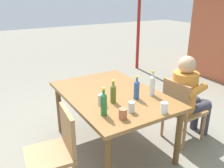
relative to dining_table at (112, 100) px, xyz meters
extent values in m
plane|color=gray|center=(0.00, 0.00, -0.67)|extent=(24.00, 24.00, 0.00)
cube|color=olive|center=(0.00, 0.00, 0.06)|extent=(1.56, 1.07, 0.04)
cylinder|color=brown|center=(-0.70, -0.46, -0.31)|extent=(0.07, 0.07, 0.71)
cylinder|color=brown|center=(0.70, -0.46, -0.31)|extent=(0.07, 0.07, 0.71)
cylinder|color=brown|center=(-0.70, 0.46, -0.31)|extent=(0.07, 0.07, 0.71)
cylinder|color=brown|center=(0.70, 0.46, -0.31)|extent=(0.07, 0.07, 0.71)
cube|color=#A37547|center=(0.35, 0.92, -0.24)|extent=(0.46, 0.46, 0.04)
cube|color=#A37547|center=(0.36, 0.72, -0.01)|extent=(0.42, 0.06, 0.42)
cylinder|color=#A37547|center=(0.53, 1.11, -0.46)|extent=(0.04, 0.04, 0.41)
cylinder|color=#A37547|center=(0.15, 1.10, -0.46)|extent=(0.04, 0.04, 0.41)
cylinder|color=#A37547|center=(0.55, 0.74, -0.46)|extent=(0.04, 0.04, 0.41)
cylinder|color=#A37547|center=(0.17, 0.72, -0.46)|extent=(0.04, 0.04, 0.41)
cube|color=#A37547|center=(0.35, -0.92, -0.24)|extent=(0.48, 0.48, 0.04)
cube|color=#A37547|center=(0.37, -0.72, -0.01)|extent=(0.42, 0.08, 0.42)
cylinder|color=#A37547|center=(0.14, -1.09, -0.46)|extent=(0.04, 0.04, 0.41)
cylinder|color=#A37547|center=(0.18, -0.71, -0.46)|extent=(0.04, 0.04, 0.41)
cylinder|color=orange|center=(0.35, 0.87, 0.04)|extent=(0.32, 0.32, 0.52)
sphere|color=tan|center=(0.35, 0.87, 0.40)|extent=(0.22, 0.22, 0.22)
cylinder|color=#383847|center=(0.44, 1.07, -0.22)|extent=(0.14, 0.40, 0.14)
cylinder|color=#383847|center=(0.44, 1.27, -0.44)|extent=(0.11, 0.11, 0.45)
cylinder|color=orange|center=(0.54, 0.87, 0.12)|extent=(0.09, 0.31, 0.16)
cylinder|color=#383847|center=(0.26, 1.07, -0.22)|extent=(0.14, 0.40, 0.14)
cylinder|color=#383847|center=(0.26, 1.27, -0.44)|extent=(0.11, 0.11, 0.45)
cylinder|color=orange|center=(0.16, 0.87, 0.12)|extent=(0.09, 0.31, 0.16)
cylinder|color=#2D56A3|center=(0.28, 0.16, 0.18)|extent=(0.06, 0.06, 0.20)
cone|color=#2D56A3|center=(0.28, 0.16, 0.30)|extent=(0.06, 0.06, 0.03)
cylinder|color=#2D56A3|center=(0.28, 0.16, 0.32)|extent=(0.03, 0.03, 0.03)
cylinder|color=yellow|center=(0.28, 0.16, 0.35)|extent=(0.03, 0.03, 0.02)
cylinder|color=white|center=(0.29, 0.38, 0.19)|extent=(0.06, 0.06, 0.22)
cone|color=white|center=(0.29, 0.38, 0.32)|extent=(0.06, 0.06, 0.03)
cylinder|color=white|center=(0.29, 0.38, 0.35)|extent=(0.03, 0.03, 0.03)
cylinder|color=yellow|center=(0.29, 0.38, 0.38)|extent=(0.03, 0.03, 0.02)
cylinder|color=#287A38|center=(0.43, -0.35, 0.19)|extent=(0.06, 0.06, 0.21)
cone|color=#287A38|center=(0.43, -0.35, 0.31)|extent=(0.06, 0.06, 0.03)
cylinder|color=#287A38|center=(0.43, -0.35, 0.34)|extent=(0.03, 0.03, 0.03)
cylinder|color=yellow|center=(0.43, -0.35, 0.37)|extent=(0.03, 0.03, 0.02)
cylinder|color=#566623|center=(0.23, -0.12, 0.18)|extent=(0.06, 0.06, 0.19)
cone|color=#566623|center=(0.23, -0.12, 0.29)|extent=(0.06, 0.06, 0.03)
cylinder|color=#566623|center=(0.23, -0.12, 0.31)|extent=(0.03, 0.03, 0.03)
cylinder|color=yellow|center=(0.23, -0.12, 0.34)|extent=(0.03, 0.03, 0.02)
cylinder|color=silver|center=(0.52, -0.08, 0.14)|extent=(0.07, 0.07, 0.11)
cylinder|color=white|center=(0.71, 0.19, 0.14)|extent=(0.07, 0.07, 0.12)
cylinder|color=#BC6B47|center=(0.59, -0.23, 0.14)|extent=(0.08, 0.08, 0.10)
cylinder|color=#B2B7BC|center=(0.21, -0.26, 0.14)|extent=(0.08, 0.08, 0.12)
cube|color=#47663D|center=(-1.31, 0.37, -0.44)|extent=(0.31, 0.19, 0.46)
cube|color=#395130|center=(-1.31, 0.24, -0.52)|extent=(0.21, 0.06, 0.20)
cylinder|color=maroon|center=(-2.65, 2.37, 0.73)|extent=(0.08, 0.08, 2.80)
camera|label=1|loc=(2.27, -1.36, 1.22)|focal=37.89mm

